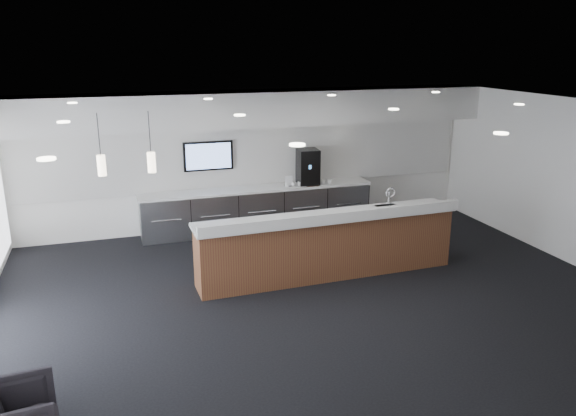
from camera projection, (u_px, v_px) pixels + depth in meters
name	position (u px, v px, depth m)	size (l,w,h in m)	color
ground	(317.00, 298.00, 9.01)	(10.00, 10.00, 0.00)	black
ceiling	(320.00, 110.00, 8.17)	(10.00, 8.00, 0.02)	black
back_wall	(253.00, 159.00, 12.24)	(10.00, 0.02, 3.00)	white
soffit_bulkhead	(258.00, 108.00, 11.51)	(10.00, 0.90, 0.70)	silver
alcove_panel	(254.00, 155.00, 12.19)	(9.80, 0.06, 1.40)	silver
back_credenza	(258.00, 208.00, 12.20)	(5.06, 0.66, 0.95)	gray
wall_tv	(208.00, 156.00, 11.82)	(1.05, 0.08, 0.62)	black
pendant_left	(151.00, 160.00, 8.40)	(0.12, 0.12, 0.30)	#FFEAC6
pendant_right	(102.00, 163.00, 8.20)	(0.12, 0.12, 0.30)	#FFEAC6
ceiling_can_lights	(320.00, 112.00, 8.17)	(7.00, 5.00, 0.02)	white
service_counter	(328.00, 244.00, 9.74)	(4.67, 0.91, 1.49)	brown
coffee_machine	(308.00, 167.00, 12.31)	(0.48, 0.59, 0.77)	black
info_sign_left	(289.00, 181.00, 12.14)	(0.16, 0.02, 0.23)	white
info_sign_right	(307.00, 179.00, 12.26)	(0.20, 0.02, 0.27)	white
cup_0	(329.00, 181.00, 12.42)	(0.09, 0.09, 0.09)	white
cup_1	(323.00, 182.00, 12.38)	(0.09, 0.09, 0.09)	white
cup_2	(317.00, 182.00, 12.34)	(0.09, 0.09, 0.09)	white
cup_3	(311.00, 183.00, 12.30)	(0.09, 0.09, 0.09)	white
cup_4	(305.00, 183.00, 12.26)	(0.09, 0.09, 0.09)	white
cup_5	(299.00, 184.00, 12.22)	(0.09, 0.09, 0.09)	white
cup_6	(293.00, 184.00, 12.18)	(0.09, 0.09, 0.09)	white
cup_7	(287.00, 185.00, 12.14)	(0.09, 0.09, 0.09)	white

